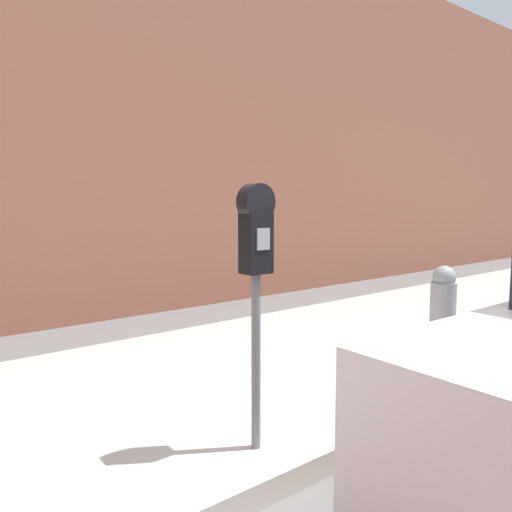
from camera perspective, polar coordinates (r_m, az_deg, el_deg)
The scene contains 4 objects.
sidewalk at distance 3.79m, azimuth -13.38°, elevation -16.26°, with size 24.00×2.80×0.14m.
building_facade at distance 6.46m, azimuth -25.88°, elevation 17.19°, with size 24.00×0.30×5.59m.
parking_meter at distance 2.67m, azimuth 0.01°, elevation -0.16°, with size 0.20×0.12×1.47m.
fire_hydrant at distance 4.60m, azimuth 20.56°, elevation -6.13°, with size 0.22×0.22×0.82m.
Camera 1 is at (-1.45, -0.99, 1.53)m, focal length 35.00 mm.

